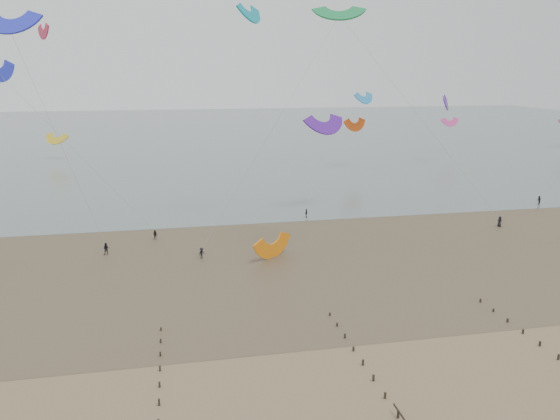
{
  "coord_description": "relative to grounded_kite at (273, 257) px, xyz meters",
  "views": [
    {
      "loc": [
        -12.08,
        -40.51,
        25.81
      ],
      "look_at": [
        1.66,
        28.0,
        8.0
      ],
      "focal_mm": 35.0,
      "sensor_mm": 36.0,
      "label": 1
    }
  ],
  "objects": [
    {
      "name": "ground",
      "position": [
        -1.49,
        -32.14,
        0.0
      ],
      "size": [
        500.0,
        500.0,
        0.0
      ],
      "primitive_type": "plane",
      "color": "brown",
      "rests_on": "ground"
    },
    {
      "name": "sea_and_shore",
      "position": [
        -5.57,
        2.27,
        0.01
      ],
      "size": [
        500.0,
        665.0,
        0.03
      ],
      "color": "#475654",
      "rests_on": "ground"
    },
    {
      "name": "kitesurfers",
      "position": [
        17.77,
        13.35,
        0.84
      ],
      "size": [
        133.55,
        22.26,
        1.81
      ],
      "color": "black",
      "rests_on": "ground"
    },
    {
      "name": "grounded_kite",
      "position": [
        0.0,
        0.0,
        0.0
      ],
      "size": [
        8.09,
        7.83,
        3.51
      ],
      "primitive_type": null,
      "rotation": [
        1.54,
        0.0,
        0.65
      ],
      "color": "orange",
      "rests_on": "ground"
    },
    {
      "name": "kites_airborne",
      "position": [
        -17.84,
        60.34,
        20.02
      ],
      "size": [
        258.84,
        112.12,
        35.7
      ],
      "color": "#D8480E",
      "rests_on": "ground"
    }
  ]
}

